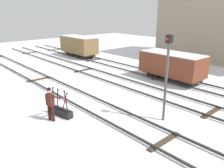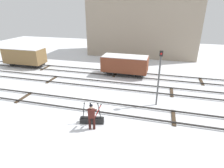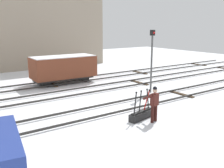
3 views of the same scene
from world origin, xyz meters
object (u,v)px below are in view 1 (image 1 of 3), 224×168
at_px(freight_car_back_track, 79,45).
at_px(signal_post, 167,71).
at_px(rail_worker, 51,102).
at_px(switch_lever_frame, 60,111).
at_px(freight_car_near_switch, 172,65).

bearing_deg(freight_car_back_track, signal_post, -19.88).
bearing_deg(freight_car_back_track, rail_worker, -38.34).
height_order(rail_worker, signal_post, signal_post).
height_order(switch_lever_frame, freight_car_near_switch, freight_car_near_switch).
distance_m(switch_lever_frame, freight_car_near_switch, 9.48).
bearing_deg(signal_post, freight_car_back_track, 159.87).
relative_size(rail_worker, freight_car_back_track, 0.35).
height_order(signal_post, freight_car_back_track, signal_post).
xyz_separation_m(switch_lever_frame, freight_car_back_track, (-12.33, 9.42, 1.09)).
xyz_separation_m(signal_post, freight_car_back_track, (-16.18, 5.93, -1.17)).
relative_size(switch_lever_frame, rail_worker, 0.91).
bearing_deg(switch_lever_frame, freight_car_near_switch, 76.94).
bearing_deg(switch_lever_frame, rail_worker, -81.15).
distance_m(switch_lever_frame, signal_post, 5.67).
height_order(freight_car_near_switch, freight_car_back_track, freight_car_back_track).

